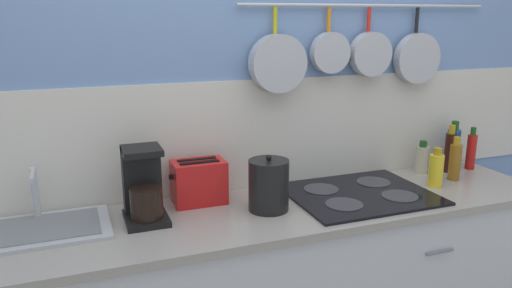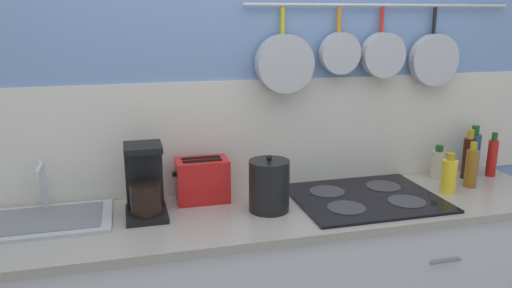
# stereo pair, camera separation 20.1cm
# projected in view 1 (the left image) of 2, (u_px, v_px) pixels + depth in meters

# --- Properties ---
(wall_back) EXTENTS (7.20, 0.16, 2.60)m
(wall_back) POSITION_uv_depth(u_px,v_px,m) (255.00, 105.00, 2.32)
(wall_back) COLOR #7293C6
(wall_back) RESTS_ON ground_plane
(countertop) EXTENTS (2.54, 0.57, 0.03)m
(countertop) POSITION_uv_depth(u_px,v_px,m) (281.00, 212.00, 2.13)
(countertop) COLOR #A59E93
(countertop) RESTS_ON cabinet_base
(sink_basin) EXTENTS (0.53, 0.34, 0.22)m
(sink_basin) POSITION_uv_depth(u_px,v_px,m) (37.00, 227.00, 1.89)
(sink_basin) COLOR #B7BABF
(sink_basin) RESTS_ON countertop
(coffee_maker) EXTENTS (0.17, 0.20, 0.30)m
(coffee_maker) POSITION_uv_depth(u_px,v_px,m) (144.00, 189.00, 1.98)
(coffee_maker) COLOR black
(coffee_maker) RESTS_ON countertop
(toaster) EXTENTS (0.24, 0.14, 0.19)m
(toaster) POSITION_uv_depth(u_px,v_px,m) (199.00, 182.00, 2.16)
(toaster) COLOR red
(toaster) RESTS_ON countertop
(kettle) EXTENTS (0.17, 0.17, 0.24)m
(kettle) POSITION_uv_depth(u_px,v_px,m) (269.00, 185.00, 2.08)
(kettle) COLOR black
(kettle) RESTS_ON countertop
(cooktop) EXTENTS (0.63, 0.52, 0.01)m
(cooktop) POSITION_uv_depth(u_px,v_px,m) (360.00, 194.00, 2.27)
(cooktop) COLOR black
(cooktop) RESTS_ON countertop
(bottle_hot_sauce) EXTENTS (0.07, 0.07, 0.19)m
(bottle_hot_sauce) POSITION_uv_depth(u_px,v_px,m) (436.00, 169.00, 2.37)
(bottle_hot_sauce) COLOR yellow
(bottle_hot_sauce) RESTS_ON countertop
(bottle_sesame_oil) EXTENTS (0.07, 0.07, 0.17)m
(bottle_sesame_oil) POSITION_uv_depth(u_px,v_px,m) (422.00, 159.00, 2.58)
(bottle_sesame_oil) COLOR #BFB799
(bottle_sesame_oil) RESTS_ON countertop
(bottle_olive_oil) EXTENTS (0.06, 0.06, 0.22)m
(bottle_olive_oil) POSITION_uv_depth(u_px,v_px,m) (455.00, 161.00, 2.46)
(bottle_olive_oil) COLOR #8C5919
(bottle_olive_oil) RESTS_ON countertop
(bottle_dish_soap) EXTENTS (0.06, 0.06, 0.25)m
(bottle_dish_soap) POSITION_uv_depth(u_px,v_px,m) (450.00, 151.00, 2.59)
(bottle_dish_soap) COLOR #33140F
(bottle_dish_soap) RESTS_ON countertop
(bottle_vinegar) EXTENTS (0.07, 0.07, 0.25)m
(bottle_vinegar) POSITION_uv_depth(u_px,v_px,m) (453.00, 147.00, 2.67)
(bottle_vinegar) COLOR navy
(bottle_vinegar) RESTS_ON countertop
(bottle_cooking_wine) EXTENTS (0.05, 0.05, 0.23)m
(bottle_cooking_wine) POSITION_uv_depth(u_px,v_px,m) (471.00, 151.00, 2.64)
(bottle_cooking_wine) COLOR red
(bottle_cooking_wine) RESTS_ON countertop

